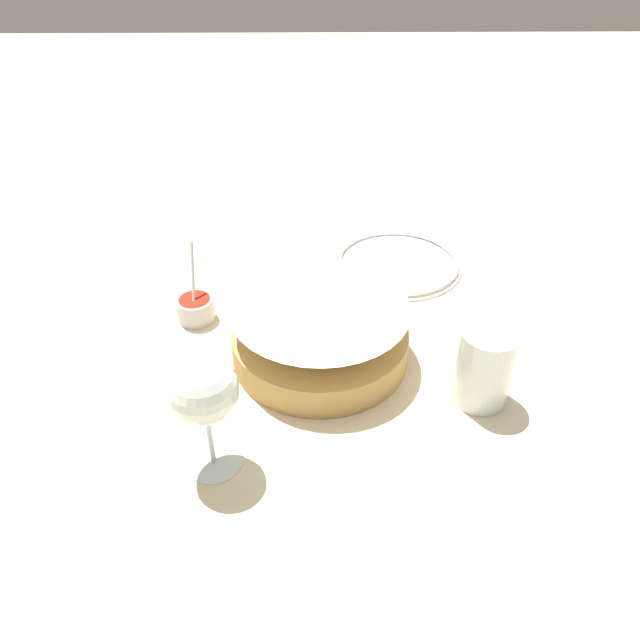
% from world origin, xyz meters
% --- Properties ---
extents(ground_plane, '(4.00, 4.00, 0.00)m').
position_xyz_m(ground_plane, '(0.00, 0.00, 0.00)').
color(ground_plane, beige).
extents(food_basket, '(0.26, 0.26, 0.09)m').
position_xyz_m(food_basket, '(-0.03, 0.03, 0.04)').
color(food_basket, '#B2894C').
rests_on(food_basket, ground_plane).
extents(sauce_cup, '(0.07, 0.06, 0.12)m').
position_xyz_m(sauce_cup, '(0.06, 0.22, 0.02)').
color(sauce_cup, '#B7B7BC').
rests_on(sauce_cup, ground_plane).
extents(wine_glass, '(0.08, 0.08, 0.16)m').
position_xyz_m(wine_glass, '(-0.23, 0.16, 0.11)').
color(wine_glass, silver).
rests_on(wine_glass, ground_plane).
extents(beer_mug, '(0.12, 0.07, 0.11)m').
position_xyz_m(beer_mug, '(-0.12, -0.19, 0.05)').
color(beer_mug, silver).
rests_on(beer_mug, ground_plane).
extents(side_plate, '(0.23, 0.23, 0.01)m').
position_xyz_m(side_plate, '(0.22, -0.12, 0.01)').
color(side_plate, white).
rests_on(side_plate, ground_plane).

